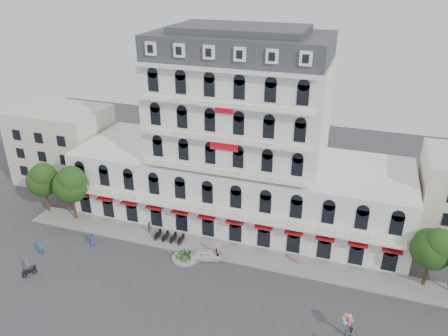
% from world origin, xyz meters
% --- Properties ---
extents(ground, '(120.00, 120.00, 0.00)m').
position_xyz_m(ground, '(0.00, 0.00, 0.00)').
color(ground, '#38383A').
rests_on(ground, ground).
extents(sidewalk, '(53.00, 4.00, 0.16)m').
position_xyz_m(sidewalk, '(0.00, 9.00, 0.08)').
color(sidewalk, gray).
rests_on(sidewalk, ground).
extents(main_building, '(45.00, 15.00, 25.80)m').
position_xyz_m(main_building, '(0.00, 18.00, 9.96)').
color(main_building, silver).
rests_on(main_building, ground).
extents(flank_building_west, '(14.00, 10.00, 12.00)m').
position_xyz_m(flank_building_west, '(-30.00, 20.00, 6.00)').
color(flank_building_west, beige).
rests_on(flank_building_west, ground).
extents(traffic_island, '(3.20, 3.20, 1.60)m').
position_xyz_m(traffic_island, '(-3.00, 6.00, 0.26)').
color(traffic_island, gray).
rests_on(traffic_island, ground).
extents(parked_scooter_row, '(4.40, 1.80, 1.10)m').
position_xyz_m(parked_scooter_row, '(-6.35, 8.80, 0.00)').
color(parked_scooter_row, black).
rests_on(parked_scooter_row, ground).
extents(tree_west_outer, '(4.50, 4.48, 7.76)m').
position_xyz_m(tree_west_outer, '(-25.95, 9.98, 5.35)').
color(tree_west_outer, '#382314').
rests_on(tree_west_outer, ground).
extents(tree_west_inner, '(4.76, 4.76, 8.25)m').
position_xyz_m(tree_west_inner, '(-20.95, 9.48, 5.68)').
color(tree_west_inner, '#382314').
rests_on(tree_west_inner, ground).
extents(tree_east_inner, '(4.40, 4.37, 7.57)m').
position_xyz_m(tree_east_inner, '(24.05, 9.98, 5.21)').
color(tree_east_inner, '#382314').
rests_on(tree_east_inner, ground).
extents(parked_car, '(4.23, 2.79, 1.34)m').
position_xyz_m(parked_car, '(-0.50, 6.75, 0.67)').
color(parked_car, white).
rests_on(parked_car, ground).
extents(rider_west, '(1.04, 1.54, 2.22)m').
position_xyz_m(rider_west, '(-18.66, -2.52, 1.01)').
color(rider_west, black).
rests_on(rider_west, ground).
extents(rider_center, '(1.01, 1.62, 2.17)m').
position_xyz_m(rider_center, '(0.65, 7.51, 1.15)').
color(rider_center, black).
rests_on(rider_center, ground).
extents(pedestrian_left, '(1.01, 0.86, 1.75)m').
position_xyz_m(pedestrian_left, '(-15.28, 4.95, 0.88)').
color(pedestrian_left, navy).
rests_on(pedestrian_left, ground).
extents(pedestrian_mid, '(1.16, 0.95, 1.85)m').
position_xyz_m(pedestrian_mid, '(-9.54, 9.50, 0.92)').
color(pedestrian_mid, slate).
rests_on(pedestrian_mid, ground).
extents(pedestrian_right, '(1.11, 0.84, 1.53)m').
position_xyz_m(pedestrian_right, '(10.27, 9.25, 0.76)').
color(pedestrian_right, '#C96A8C').
rests_on(pedestrian_right, ground).
extents(pedestrian_far, '(0.81, 0.81, 1.90)m').
position_xyz_m(pedestrian_far, '(-19.94, 1.10, 0.95)').
color(pedestrian_far, '#2A5D7E').
rests_on(pedestrian_far, ground).
extents(balloon_vendor, '(1.31, 1.24, 2.45)m').
position_xyz_m(balloon_vendor, '(16.60, -0.28, 1.29)').
color(balloon_vendor, '#505157').
rests_on(balloon_vendor, ground).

